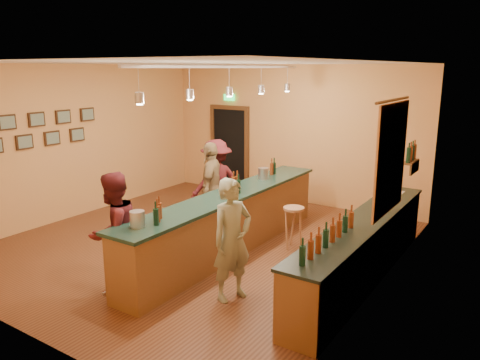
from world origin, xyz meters
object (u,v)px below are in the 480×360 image
Objects in this scene: customer_a at (114,233)px; tasting_bar at (230,218)px; customer_c at (216,182)px; bar_stool at (294,215)px; bartender at (232,240)px; back_counter at (362,249)px; customer_b at (211,186)px.

tasting_bar is at bearing 160.58° from customer_a.
bar_stool is at bearing 100.83° from customer_c.
customer_c is (-2.11, 2.52, 0.01)m from bartender.
bartender is 0.99× the size of customer_a.
bartender is 0.99× the size of customer_c.
tasting_bar is at bearing 54.73° from bartender.
tasting_bar is 2.99× the size of bartender.
customer_a is (-1.53, -0.70, 0.01)m from bartender.
back_counter is 3.64m from customer_a.
customer_a is at bearing -16.26° from customer_b.
tasting_bar is 2.95× the size of customer_a.
customer_b reaches higher than bartender.
customer_b is at bearing 169.90° from back_counter.
back_counter is 2.60× the size of customer_b.
tasting_bar reaches higher than bar_stool.
bartender is (0.99, -1.37, 0.25)m from tasting_bar.
customer_a is 3.15m from bar_stool.
customer_a is (-0.55, -2.08, 0.26)m from tasting_bar.
bartender reaches higher than tasting_bar.
bartender reaches higher than back_counter.
back_counter is 2.63× the size of customer_a.
back_counter is 2.67× the size of bartender.
customer_b is at bearing 179.37° from bar_stool.
back_counter is 3.31m from customer_b.
bartender reaches higher than bar_stool.
tasting_bar is 1.62m from customer_c.
tasting_bar is at bearing 27.13° from customer_b.
customer_c is (-3.40, 0.97, 0.38)m from back_counter.
customer_b is at bearing -176.50° from customer_a.
tasting_bar is 2.92× the size of customer_b.
bar_stool is (0.85, 0.74, 0.01)m from tasting_bar.
bar_stool is (-1.43, 0.56, 0.13)m from back_counter.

